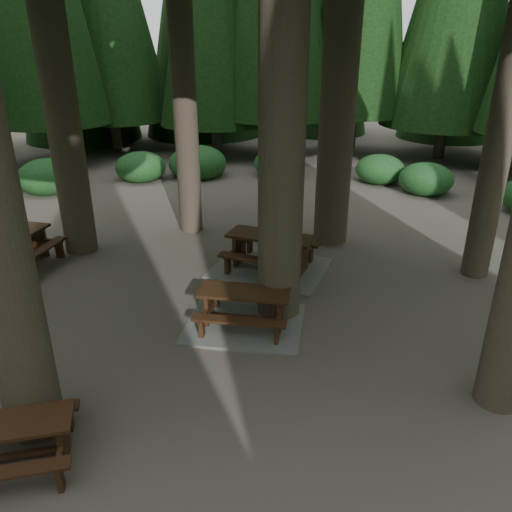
{
  "coord_description": "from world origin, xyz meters",
  "views": [
    {
      "loc": [
        0.3,
        -8.6,
        5.07
      ],
      "look_at": [
        0.35,
        0.52,
        1.1
      ],
      "focal_mm": 35.0,
      "sensor_mm": 36.0,
      "label": 1
    }
  ],
  "objects_px": {
    "picnic_table_b": "(15,246)",
    "picnic_table_a": "(245,314)",
    "picnic_table_e": "(9,438)",
    "picnic_table_c": "(270,257)"
  },
  "relations": [
    {
      "from": "picnic_table_a",
      "to": "picnic_table_e",
      "type": "xyz_separation_m",
      "value": [
        -2.92,
        -3.43,
        0.21
      ]
    },
    {
      "from": "picnic_table_a",
      "to": "picnic_table_c",
      "type": "height_order",
      "value": "picnic_table_c"
    },
    {
      "from": "picnic_table_a",
      "to": "picnic_table_b",
      "type": "height_order",
      "value": "picnic_table_b"
    },
    {
      "from": "picnic_table_a",
      "to": "picnic_table_b",
      "type": "xyz_separation_m",
      "value": [
        -5.51,
        2.68,
        0.3
      ]
    },
    {
      "from": "picnic_table_b",
      "to": "picnic_table_e",
      "type": "height_order",
      "value": "picnic_table_b"
    },
    {
      "from": "picnic_table_c",
      "to": "picnic_table_b",
      "type": "bearing_deg",
      "value": -159.08
    },
    {
      "from": "picnic_table_c",
      "to": "picnic_table_e",
      "type": "xyz_separation_m",
      "value": [
        -3.49,
        -5.99,
        0.14
      ]
    },
    {
      "from": "picnic_table_b",
      "to": "picnic_table_c",
      "type": "relative_size",
      "value": 0.7
    },
    {
      "from": "picnic_table_c",
      "to": "picnic_table_e",
      "type": "bearing_deg",
      "value": -98.15
    },
    {
      "from": "picnic_table_b",
      "to": "picnic_table_a",
      "type": "bearing_deg",
      "value": -101.87
    }
  ]
}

